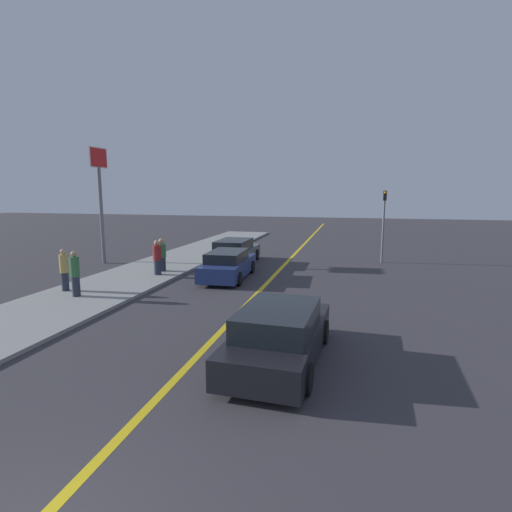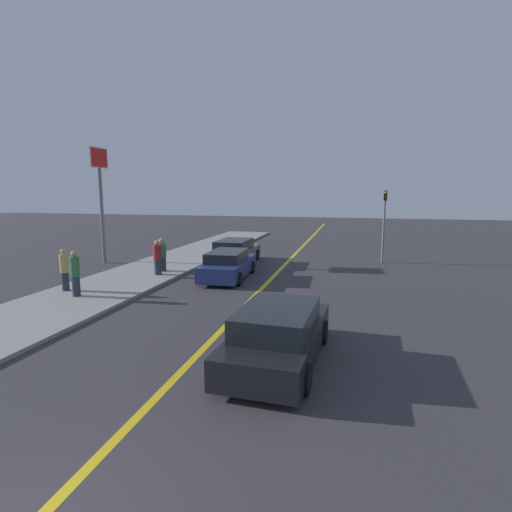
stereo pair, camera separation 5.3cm
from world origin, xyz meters
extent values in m
cube|color=gold|center=(0.00, 18.00, 0.00)|extent=(0.20, 60.00, 0.01)
cube|color=gray|center=(-6.32, 17.42, 0.06)|extent=(4.00, 34.84, 0.12)
cube|color=black|center=(2.03, 6.34, 0.51)|extent=(2.08, 4.66, 0.67)
cube|color=black|center=(2.03, 6.11, 1.12)|extent=(1.75, 2.59, 0.55)
cylinder|color=black|center=(1.22, 7.80, 0.32)|extent=(0.25, 0.64, 0.63)
cylinder|color=black|center=(2.98, 7.71, 0.32)|extent=(0.25, 0.64, 0.63)
cylinder|color=black|center=(1.08, 4.96, 0.32)|extent=(0.25, 0.64, 0.63)
cylinder|color=black|center=(2.84, 4.88, 0.32)|extent=(0.25, 0.64, 0.63)
cube|color=navy|center=(-1.99, 14.91, 0.51)|extent=(1.95, 4.64, 0.69)
cube|color=black|center=(-1.99, 14.68, 1.09)|extent=(1.64, 2.58, 0.46)
cylinder|color=black|center=(-2.88, 16.29, 0.31)|extent=(0.25, 0.62, 0.61)
cylinder|color=black|center=(-1.24, 16.36, 0.31)|extent=(0.25, 0.62, 0.61)
cylinder|color=black|center=(-2.75, 13.46, 0.31)|extent=(0.25, 0.62, 0.61)
cylinder|color=black|center=(-1.10, 13.54, 0.31)|extent=(0.25, 0.62, 0.61)
cube|color=#4C5156|center=(-2.79, 18.61, 0.52)|extent=(1.88, 4.76, 0.68)
cube|color=black|center=(-2.79, 18.37, 1.12)|extent=(1.64, 2.62, 0.52)
cylinder|color=black|center=(-3.68, 20.08, 0.32)|extent=(0.22, 0.65, 0.65)
cylinder|color=black|center=(-1.92, 20.09, 0.32)|extent=(0.22, 0.65, 0.65)
cylinder|color=black|center=(-3.66, 17.13, 0.32)|extent=(0.22, 0.65, 0.65)
cylinder|color=black|center=(-1.91, 17.14, 0.32)|extent=(0.22, 0.65, 0.65)
cylinder|color=#282D3D|center=(-6.45, 9.95, 0.50)|extent=(0.29, 0.29, 0.75)
cylinder|color=#336B3D|center=(-6.45, 9.95, 1.25)|extent=(0.35, 0.35, 0.75)
sphere|color=tan|center=(-6.45, 9.95, 1.74)|extent=(0.22, 0.22, 0.22)
cylinder|color=#282D3D|center=(-7.46, 10.60, 0.49)|extent=(0.28, 0.28, 0.73)
cylinder|color=tan|center=(-7.46, 10.60, 1.22)|extent=(0.33, 0.33, 0.73)
sphere|color=tan|center=(-7.46, 10.60, 1.69)|extent=(0.21, 0.21, 0.21)
cylinder|color=#282D3D|center=(-5.34, 14.31, 0.47)|extent=(0.34, 0.34, 0.70)
cylinder|color=maroon|center=(-5.34, 14.31, 1.17)|extent=(0.40, 0.40, 0.70)
sphere|color=tan|center=(-5.34, 14.31, 1.65)|extent=(0.26, 0.26, 0.26)
cylinder|color=#282D3D|center=(-5.53, 15.15, 0.46)|extent=(0.36, 0.36, 0.68)
cylinder|color=#336B3D|center=(-5.53, 15.15, 1.14)|extent=(0.42, 0.42, 0.68)
sphere|color=tan|center=(-5.53, 15.15, 1.62)|extent=(0.27, 0.27, 0.27)
cylinder|color=slate|center=(5.29, 20.95, 2.04)|extent=(0.12, 0.12, 4.08)
cube|color=black|center=(5.29, 20.77, 3.81)|extent=(0.18, 0.18, 0.55)
sphere|color=orange|center=(5.29, 20.68, 3.97)|extent=(0.14, 0.14, 0.14)
cylinder|color=slate|center=(-10.09, 17.01, 2.69)|extent=(0.20, 0.20, 5.37)
cube|color=silver|center=(-10.09, 17.01, 5.87)|extent=(0.08, 1.53, 1.11)
cube|color=red|center=(-10.09, 17.01, 5.87)|extent=(0.12, 1.41, 0.99)
camera|label=1|loc=(3.65, -2.69, 4.06)|focal=28.00mm
camera|label=2|loc=(3.71, -2.68, 4.06)|focal=28.00mm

